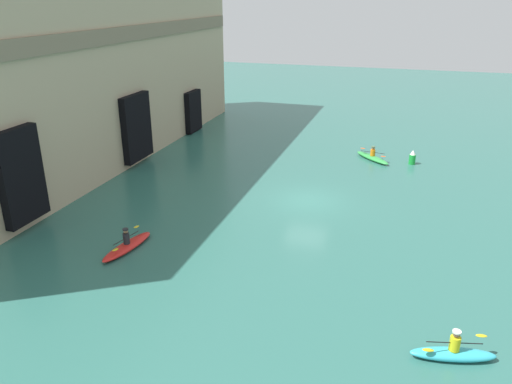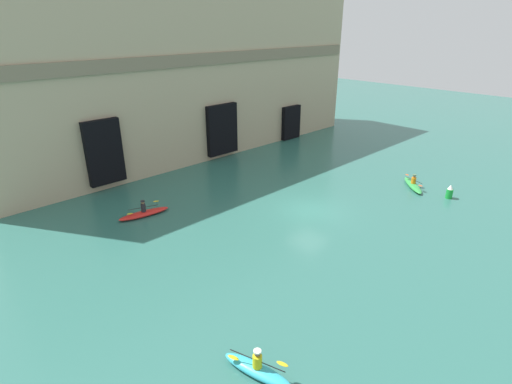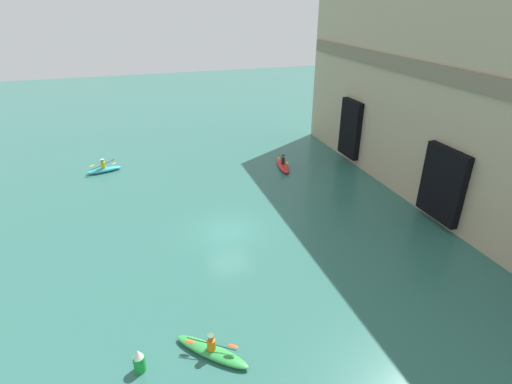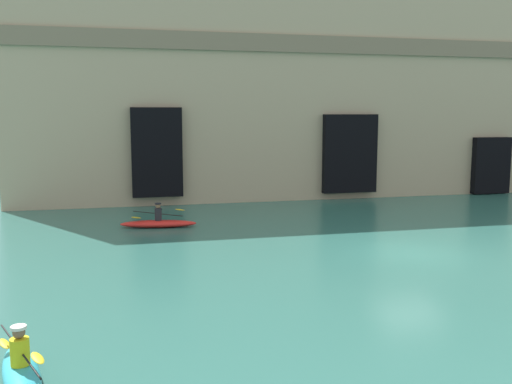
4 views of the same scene
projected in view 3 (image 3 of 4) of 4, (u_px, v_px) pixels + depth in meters
ground_plane at (228, 231)px, 25.13m from camera, size 120.00×120.00×0.00m
cliff_bluff at (507, 97)px, 24.41m from camera, size 37.81×8.27×15.57m
kayak_red at (283, 165)px, 34.45m from camera, size 3.50×1.29×1.12m
kayak_green at (212, 351)px, 16.37m from camera, size 2.99×2.95×1.06m
kayak_cyan at (104, 169)px, 33.47m from camera, size 1.31×2.96×1.16m
marker_buoy at (139, 361)px, 15.57m from camera, size 0.47×0.47×1.07m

